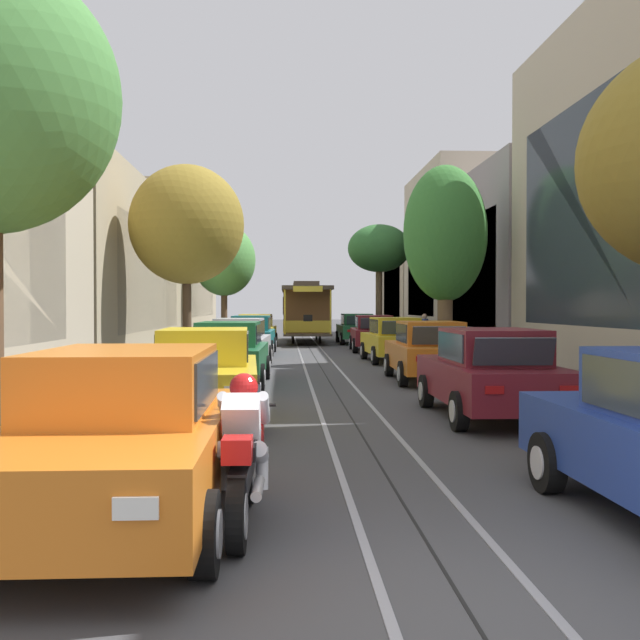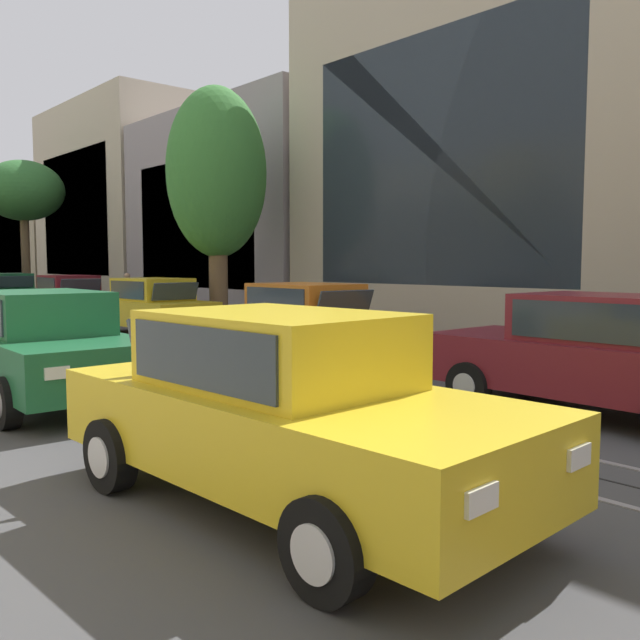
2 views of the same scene
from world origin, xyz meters
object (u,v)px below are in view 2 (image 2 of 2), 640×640
at_px(parked_car_yellow_second_left, 285,408).
at_px(street_tree_kerb_right_mid, 23,192).
at_px(parked_car_yellow_fourth_right, 151,307).
at_px(parked_car_green_mid_left, 44,346).
at_px(parked_car_orange_mid_right, 302,323).
at_px(street_tree_kerb_right_second, 217,175).
at_px(parked_car_maroon_second_right, 598,355).
at_px(parked_car_maroon_fifth_right, 68,298).
at_px(parked_car_green_sixth_right, 7,292).
at_px(pedestrian_on_right_pavement, 128,292).

xyz_separation_m(parked_car_yellow_second_left, street_tree_kerb_right_mid, (6.69, 27.10, 4.35)).
distance_m(parked_car_yellow_second_left, parked_car_yellow_fourth_right, 13.64).
bearing_deg(parked_car_green_mid_left, parked_car_orange_mid_right, 5.75).
xyz_separation_m(street_tree_kerb_right_second, street_tree_kerb_right_mid, (-0.22, 15.39, 0.74)).
bearing_deg(parked_car_maroon_second_right, parked_car_maroon_fifth_right, 89.15).
xyz_separation_m(parked_car_orange_mid_right, parked_car_maroon_fifth_right, (0.11, 12.59, 0.00)).
height_order(parked_car_yellow_fourth_right, street_tree_kerb_right_second, street_tree_kerb_right_second).
xyz_separation_m(parked_car_yellow_second_left, parked_car_orange_mid_right, (5.20, 6.03, 0.00)).
bearing_deg(parked_car_maroon_fifth_right, parked_car_green_sixth_right, 90.80).
height_order(parked_car_green_mid_left, parked_car_green_sixth_right, same).
height_order(parked_car_green_mid_left, parked_car_maroon_fifth_right, same).
bearing_deg(parked_car_orange_mid_right, parked_car_yellow_second_left, -130.76).
xyz_separation_m(parked_car_yellow_second_left, parked_car_maroon_second_right, (5.03, -0.15, 0.00)).
distance_m(parked_car_maroon_second_right, parked_car_yellow_fourth_right, 12.73).
distance_m(parked_car_green_mid_left, parked_car_orange_mid_right, 5.24).
distance_m(parked_car_yellow_fourth_right, parked_car_green_sixth_right, 12.46).
xyz_separation_m(parked_car_orange_mid_right, street_tree_kerb_right_mid, (1.49, 21.07, 4.35)).
distance_m(parked_car_yellow_fourth_right, parked_car_maroon_fifth_right, 6.05).
height_order(street_tree_kerb_right_second, street_tree_kerb_right_mid, street_tree_kerb_right_second).
bearing_deg(parked_car_orange_mid_right, parked_car_yellow_fourth_right, 89.23).
distance_m(parked_car_maroon_second_right, parked_car_orange_mid_right, 6.18).
xyz_separation_m(street_tree_kerb_right_mid, pedestrian_on_right_pavement, (0.95, -8.14, -4.22)).
height_order(parked_car_yellow_second_left, street_tree_kerb_right_second, street_tree_kerb_right_second).
xyz_separation_m(parked_car_orange_mid_right, pedestrian_on_right_pavement, (2.45, 12.93, 0.12)).
bearing_deg(parked_car_yellow_second_left, parked_car_orange_mid_right, 49.24).
xyz_separation_m(parked_car_orange_mid_right, street_tree_kerb_right_second, (1.71, 5.68, 3.60)).
bearing_deg(parked_car_green_mid_left, parked_car_maroon_fifth_right, 67.91).
xyz_separation_m(parked_car_green_mid_left, parked_car_maroon_fifth_right, (5.32, 13.11, 0.00)).
bearing_deg(parked_car_yellow_second_left, pedestrian_on_right_pavement, 68.05).
bearing_deg(street_tree_kerb_right_mid, parked_car_yellow_fourth_right, -95.53).
distance_m(street_tree_kerb_right_second, pedestrian_on_right_pavement, 8.08).
bearing_deg(parked_car_orange_mid_right, street_tree_kerb_right_second, 73.20).
bearing_deg(parked_car_green_sixth_right, pedestrian_on_right_pavement, -68.23).
relative_size(parked_car_maroon_fifth_right, parked_car_green_sixth_right, 1.01).
height_order(parked_car_yellow_second_left, pedestrian_on_right_pavement, pedestrian_on_right_pavement).
height_order(parked_car_green_mid_left, street_tree_kerb_right_second, street_tree_kerb_right_second).
relative_size(parked_car_maroon_second_right, parked_car_orange_mid_right, 1.00).
relative_size(parked_car_green_sixth_right, pedestrian_on_right_pavement, 2.67).
relative_size(parked_car_yellow_fourth_right, pedestrian_on_right_pavement, 2.69).
bearing_deg(pedestrian_on_right_pavement, parked_car_maroon_fifth_right, -171.57).
distance_m(parked_car_orange_mid_right, parked_car_yellow_fourth_right, 6.54).
bearing_deg(parked_car_maroon_second_right, pedestrian_on_right_pavement, 82.23).
distance_m(parked_car_orange_mid_right, pedestrian_on_right_pavement, 13.16).
bearing_deg(street_tree_kerb_right_second, parked_car_maroon_fifth_right, 103.05).
bearing_deg(parked_car_green_sixth_right, parked_car_maroon_second_right, -90.43).
distance_m(parked_car_green_mid_left, parked_car_maroon_fifth_right, 14.15).
bearing_deg(street_tree_kerb_right_second, street_tree_kerb_right_mid, 90.82).
bearing_deg(parked_car_maroon_second_right, parked_car_green_mid_left, 131.72).
xyz_separation_m(parked_car_green_mid_left, parked_car_yellow_fourth_right, (5.30, 7.06, 0.00)).
distance_m(parked_car_green_sixth_right, street_tree_kerb_right_second, 13.90).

